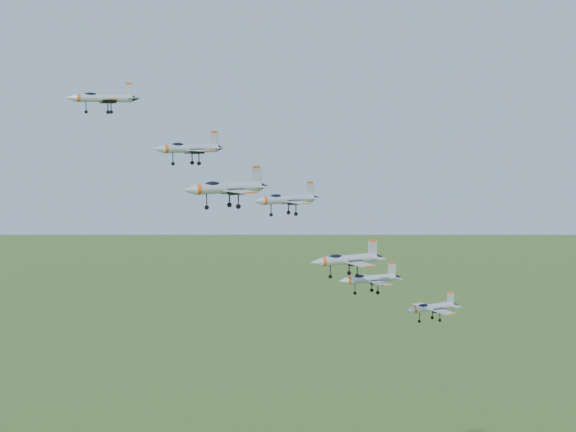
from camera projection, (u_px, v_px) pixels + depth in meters
name	position (u px, v px, depth m)	size (l,w,h in m)	color
jet_lead	(102.00, 98.00, 124.39)	(11.70, 9.66, 3.13)	#B0B6BD
jet_left_high	(189.00, 148.00, 124.55)	(12.56, 10.58, 3.38)	#B0B6BD
jet_right_high	(226.00, 188.00, 108.31)	(13.44, 11.31, 3.61)	#B0B6BD
jet_left_low	(286.00, 199.00, 130.54)	(12.92, 10.80, 3.46)	#B0B6BD
jet_right_low	(346.00, 259.00, 125.54)	(13.44, 11.14, 3.59)	#B0B6BD
jet_trail	(369.00, 279.00, 138.73)	(12.40, 10.18, 3.32)	#B0B6BD
jet_extra	(431.00, 307.00, 154.92)	(12.95, 10.74, 3.46)	#B0B6BD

